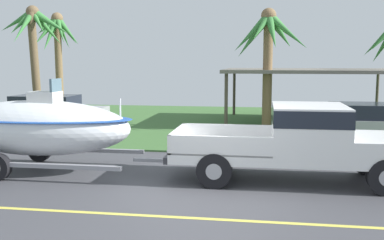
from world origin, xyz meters
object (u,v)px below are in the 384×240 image
Objects in this scene: palm_tree_mid at (57,39)px; palm_tree_far_left at (269,39)px; boat_on_trailer at (37,127)px; carport_awning at (310,71)px; pickup_truck_towing at (307,139)px; palm_tree_near_right at (35,34)px; parked_sedan_near at (373,124)px; parked_sedan_far at (50,112)px.

palm_tree_mid reaches higher than palm_tree_far_left.
carport_awning is at bearing 52.43° from boat_on_trailer.
pickup_truck_towing is 10.31m from carport_awning.
boat_on_trailer is 1.16× the size of palm_tree_mid.
palm_tree_near_right is at bearing 141.15° from pickup_truck_towing.
pickup_truck_towing reaches higher than parked_sedan_near.
pickup_truck_towing is at bearing -36.26° from parked_sedan_far.
pickup_truck_towing is 1.25× the size of parked_sedan_far.
carport_awning is 3.23m from palm_tree_far_left.
carport_awning is at bearing 50.35° from palm_tree_far_left.
palm_tree_far_left is (-0.84, 7.92, 2.71)m from pickup_truck_towing.
palm_tree_far_left reaches higher than parked_sedan_far.
boat_on_trailer is at bearing -67.21° from palm_tree_mid.
palm_tree_far_left is (-1.87, -2.25, 1.36)m from carport_awning.
parked_sedan_near is 0.82× the size of palm_tree_mid.
carport_awning is at bearing 84.20° from pickup_truck_towing.
carport_awning is (11.12, 2.77, 1.70)m from parked_sedan_far.
palm_tree_far_left reaches higher than parked_sedan_near.
carport_awning is 1.40× the size of palm_tree_near_right.
palm_tree_mid is at bearing 134.59° from pickup_truck_towing.
pickup_truck_towing is at bearing 0.00° from boat_on_trailer.
carport_awning reaches higher than boat_on_trailer.
parked_sedan_far is at bearing 114.03° from boat_on_trailer.
boat_on_trailer reaches higher than parked_sedan_near.
palm_tree_far_left is at bearing -7.85° from palm_tree_near_right.
palm_tree_near_right is (-4.89, 9.41, 2.93)m from boat_on_trailer.
palm_tree_near_right is (-12.72, -0.76, 1.71)m from carport_awning.
palm_tree_near_right is 1.01× the size of palm_tree_mid.
palm_tree_near_right is at bearing -176.59° from carport_awning.
palm_tree_far_left is (10.85, -1.50, -0.35)m from palm_tree_near_right.
palm_tree_mid is at bearing 171.87° from carport_awning.
parked_sedan_far is 4.27m from palm_tree_near_right.
palm_tree_far_left reaches higher than pickup_truck_towing.
parked_sedan_far is (-12.83, 1.90, 0.00)m from parked_sedan_near.
parked_sedan_far is at bearing -176.80° from palm_tree_far_left.
palm_tree_far_left is (9.26, 0.52, 3.06)m from parked_sedan_far.
palm_tree_far_left is at bearing 96.02° from pickup_truck_towing.
parked_sedan_near is 5.26m from carport_awning.
boat_on_trailer is (-6.79, -0.00, 0.13)m from pickup_truck_towing.
boat_on_trailer is 1.26× the size of palm_tree_far_left.
carport_awning is at bearing 13.99° from parked_sedan_far.
boat_on_trailer is at bearing -180.00° from pickup_truck_towing.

